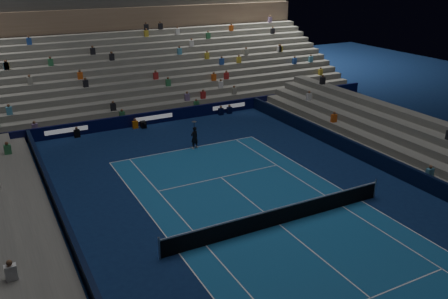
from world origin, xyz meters
name	(u,v)px	position (x,y,z in m)	size (l,w,h in m)	color
ground	(279,225)	(0.00, 0.00, 0.00)	(90.00, 90.00, 0.00)	#0C1E49
court_surface	(279,224)	(0.00, 0.00, 0.01)	(10.97, 23.77, 0.01)	#1A5690
sponsor_barrier_far	(154,118)	(0.00, 18.50, 0.50)	(44.00, 0.25, 1.00)	#080A32
sponsor_barrier_east	(416,178)	(9.70, 0.00, 0.50)	(0.25, 37.00, 1.00)	black
sponsor_barrier_west	(84,270)	(-9.70, 0.00, 0.50)	(0.25, 37.00, 1.00)	black
grandstand_main	(119,63)	(0.00, 27.90, 3.38)	(44.00, 15.20, 11.20)	slate
tennis_net	(280,216)	(0.00, 0.00, 0.50)	(12.90, 0.10, 1.10)	#B2B2B7
tennis_player	(194,138)	(0.64, 11.74, 0.81)	(0.59, 0.39, 1.61)	black
broadcast_camera	(143,124)	(-1.13, 17.78, 0.28)	(0.41, 0.85, 0.54)	black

